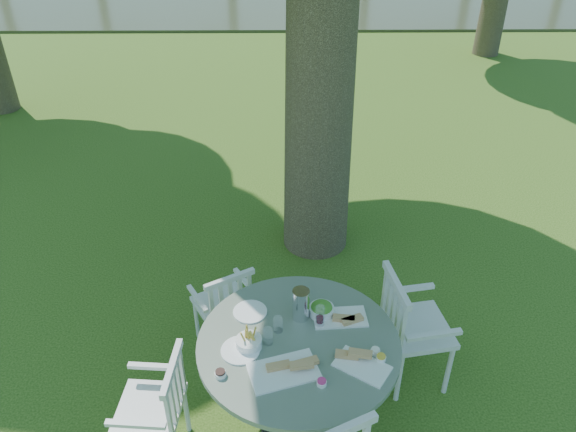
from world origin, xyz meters
name	(u,v)px	position (x,y,z in m)	size (l,w,h in m)	color
ground	(288,305)	(0.00, 0.00, 0.00)	(140.00, 140.00, 0.00)	#203E0D
table	(298,359)	(0.05, -1.25, 0.65)	(1.34, 1.34, 0.82)	black
chair_ne	(406,323)	(0.87, -0.84, 0.58)	(0.54, 0.57, 0.98)	silver
chair_nw	(226,303)	(-0.50, -0.51, 0.48)	(0.56, 0.55, 0.82)	silver
chair_sw	(162,404)	(-0.84, -1.51, 0.53)	(0.46, 0.48, 0.89)	silver
tableware	(295,329)	(0.03, -1.19, 0.87)	(1.11, 0.84, 0.24)	white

